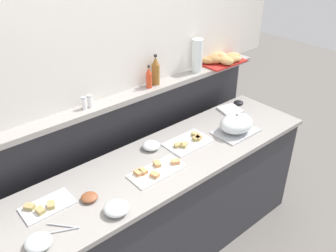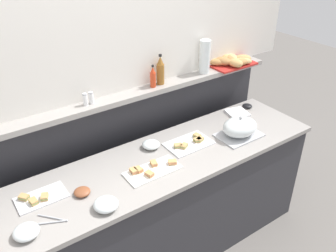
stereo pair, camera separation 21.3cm
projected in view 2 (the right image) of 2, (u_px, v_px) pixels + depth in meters
The scene contains 20 objects.
ground_plane at pixel (125, 209), 3.36m from camera, with size 12.00×12.00×0.00m, color slate.
buffet_counter at pixel (160, 210), 2.70m from camera, with size 2.52×0.64×0.92m.
back_ledge_unit at pixel (126, 156), 2.95m from camera, with size 2.70×0.22×1.27m.
sandwich_platter_side at pixel (152, 170), 2.36m from camera, with size 0.38×0.18×0.04m.
sandwich_platter_front at pixel (189, 143), 2.64m from camera, with size 0.34×0.22×0.04m.
sandwich_platter_rear at pixel (40, 198), 2.13m from camera, with size 0.30×0.17×0.04m.
serving_cloche at pixel (240, 128), 2.71m from camera, with size 0.34×0.24×0.17m.
glass_bowl_medium at pixel (26, 232), 1.87m from camera, with size 0.14×0.14×0.06m.
glass_bowl_small at pixel (106, 205), 2.05m from camera, with size 0.15×0.15×0.06m.
glass_bowl_extra at pixel (151, 145), 2.60m from camera, with size 0.13×0.13×0.05m.
condiment_bowl_teal at pixel (82, 192), 2.16m from camera, with size 0.10×0.10×0.04m, color brown.
condiment_bowl_dark at pixel (247, 106), 3.15m from camera, with size 0.09×0.09×0.03m, color black.
serving_tongs at pixel (52, 220), 1.97m from camera, with size 0.17×0.15×0.01m.
napkin_stack at pixel (237, 113), 3.05m from camera, with size 0.17×0.17×0.02m, color white.
hot_sauce_bottle at pixel (153, 77), 2.66m from camera, with size 0.04×0.04×0.18m.
vinegar_bottle_amber at pixel (160, 71), 2.70m from camera, with size 0.06×0.06×0.24m.
salt_shaker at pixel (85, 99), 2.41m from camera, with size 0.03×0.03×0.09m.
pepper_shaker at pixel (91, 98), 2.43m from camera, with size 0.03×0.03×0.09m.
bread_basket at pixel (232, 61), 3.07m from camera, with size 0.42×0.30×0.08m.
water_carafe at pixel (205, 57), 2.88m from camera, with size 0.09×0.09×0.27m, color silver.
Camera 2 is at (-1.09, -1.68, 2.38)m, focal length 38.00 mm.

